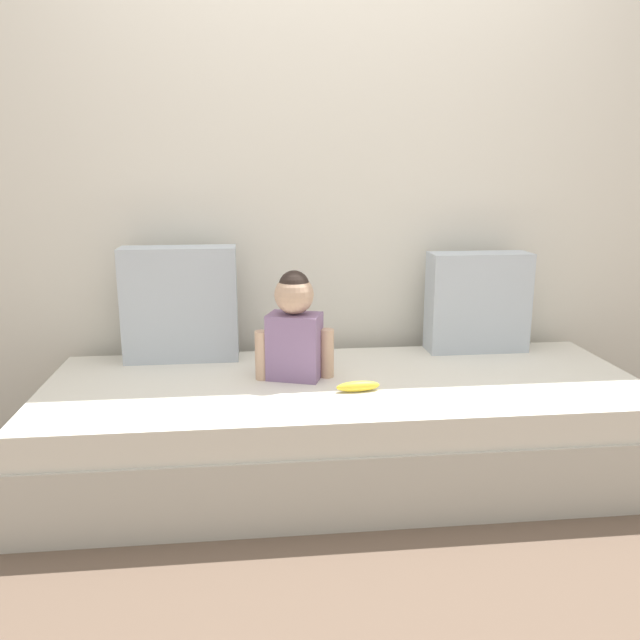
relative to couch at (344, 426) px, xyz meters
The scene contains 7 objects.
ground_plane 0.20m from the couch, ahead, with size 12.00×12.00×0.00m, color brown.
back_wall 1.16m from the couch, 90.00° to the left, with size 5.65×0.10×2.39m, color silver.
couch is the anchor object (origin of this frame).
throw_pillow_left 0.89m from the couch, 151.75° to the left, with size 0.49×0.16×0.50m, color #B2BCC6.
throw_pillow_right 0.88m from the couch, 28.25° to the left, with size 0.46×0.16×0.46m, color #B2BCC6.
toddler 0.47m from the couch, 166.88° to the left, with size 0.32×0.20×0.44m.
banana 0.27m from the couch, 76.96° to the right, with size 0.17×0.04×0.04m, color yellow.
Camera 1 is at (-0.36, -2.40, 1.23)m, focal length 35.58 mm.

